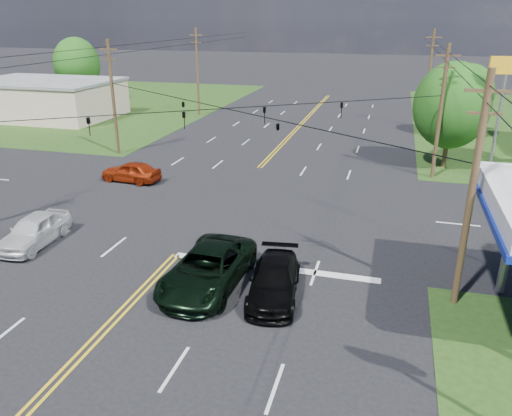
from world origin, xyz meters
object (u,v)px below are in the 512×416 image
(retail_nw, at_px, (45,100))
(tree_far_l, at_px, (77,64))
(pole_ne, at_px, (440,111))
(tree_right_b, at_px, (467,94))
(pole_left_far, at_px, (197,71))
(suv_black, at_px, (274,281))
(pickup_dkgreen, at_px, (208,268))
(pole_nw, at_px, (113,96))
(tree_right_a, at_px, (452,106))
(pole_right_far, at_px, (429,78))
(pickup_white, at_px, (34,230))
(pole_se, at_px, (472,191))

(retail_nw, height_order, tree_far_l, tree_far_l)
(pole_ne, height_order, tree_right_b, pole_ne)
(pole_left_far, xyz_separation_m, suv_black, (18.63, -38.47, -4.45))
(pickup_dkgreen, bearing_deg, retail_nw, 137.14)
(retail_nw, bearing_deg, pole_nw, -37.41)
(pole_left_far, relative_size, tree_far_l, 1.15)
(tree_right_a, relative_size, tree_far_l, 0.94)
(retail_nw, distance_m, pole_right_far, 43.53)
(pole_right_far, distance_m, tree_right_a, 16.03)
(tree_right_a, xyz_separation_m, pickup_white, (-21.61, -20.78, -4.07))
(tree_far_l, bearing_deg, pickup_white, -59.12)
(pole_nw, relative_size, tree_right_a, 1.16)
(pole_nw, height_order, tree_far_l, pole_nw)
(pole_right_far, height_order, pickup_dkgreen, pole_right_far)
(pole_se, bearing_deg, pole_right_far, 90.00)
(pole_left_far, xyz_separation_m, tree_right_b, (29.50, -4.00, -0.95))
(pole_nw, bearing_deg, pole_se, -34.70)
(tree_right_a, bearing_deg, suv_black, -110.42)
(tree_far_l, distance_m, suv_black, 56.92)
(suv_black, bearing_deg, tree_far_l, 124.44)
(tree_far_l, bearing_deg, pole_nw, -50.44)
(pole_se, xyz_separation_m, pole_left_far, (-26.00, 37.00, 0.25))
(pole_left_far, relative_size, pole_right_far, 1.00)
(pole_nw, distance_m, pickup_white, 19.03)
(retail_nw, bearing_deg, pole_right_far, 7.94)
(pole_se, distance_m, pole_ne, 18.00)
(retail_nw, xyz_separation_m, pole_left_far, (17.00, 6.00, 3.17))
(pole_nw, relative_size, pole_left_far, 0.95)
(pole_se, distance_m, tree_right_b, 33.19)
(retail_nw, height_order, suv_black, retail_nw)
(pole_left_far, relative_size, suv_black, 2.02)
(pole_ne, relative_size, pickup_white, 2.03)
(pickup_dkgreen, bearing_deg, suv_black, 1.31)
(pole_left_far, xyz_separation_m, pole_right_far, (26.00, 0.00, 0.00))
(pickup_white, bearing_deg, pole_nw, 103.77)
(tree_right_a, bearing_deg, pole_se, -92.73)
(pole_ne, distance_m, tree_right_b, 15.42)
(tree_right_b, height_order, pickup_white, tree_right_b)
(retail_nw, height_order, pole_nw, pole_nw)
(pole_right_far, height_order, pickup_white, pole_right_far)
(pole_right_far, bearing_deg, retail_nw, -172.06)
(pole_left_far, height_order, tree_far_l, pole_left_far)
(tree_far_l, xyz_separation_m, pickup_dkgreen, (34.63, -42.44, -4.33))
(tree_right_b, height_order, pickup_dkgreen, tree_right_b)
(retail_nw, height_order, pickup_dkgreen, retail_nw)
(tree_right_b, bearing_deg, pickup_white, -126.33)
(pole_nw, bearing_deg, tree_far_l, 129.56)
(pole_ne, bearing_deg, suv_black, -110.72)
(pole_ne, distance_m, tree_far_l, 50.54)
(pole_nw, xyz_separation_m, pole_right_far, (26.00, 19.00, 0.25))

